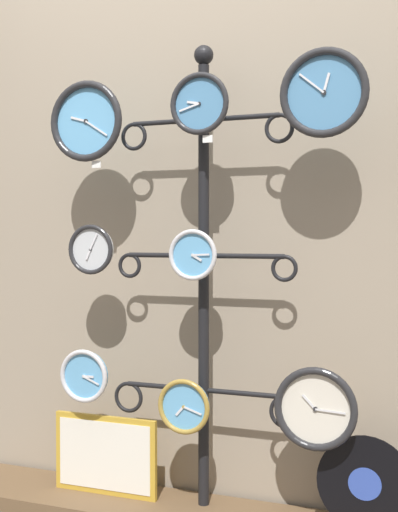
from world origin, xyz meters
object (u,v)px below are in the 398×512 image
(vinyl_record, at_px, (365,484))
(clock_middle_left, at_px, (91,249))
(clock_bottom_center, at_px, (184,406))
(clock_middle_center, at_px, (193,255))
(picture_frame, at_px, (105,455))
(clock_top_center, at_px, (200,104))
(display_stand, at_px, (204,332))
(clock_bottom_left, at_px, (84,376))
(clock_bottom_right, at_px, (316,409))
(clock_top_left, at_px, (87,121))
(clock_top_right, at_px, (324,93))

(vinyl_record, bearing_deg, clock_middle_left, -176.90)
(clock_middle_left, relative_size, clock_bottom_center, 0.95)
(clock_middle_center, height_order, picture_frame, clock_middle_center)
(picture_frame, bearing_deg, clock_top_center, -6.91)
(display_stand, bearing_deg, picture_frame, -173.66)
(clock_bottom_left, height_order, clock_bottom_right, clock_bottom_left)
(clock_top_left, distance_m, clock_bottom_right, 1.43)
(clock_middle_center, bearing_deg, display_stand, 86.51)
(display_stand, xyz_separation_m, clock_middle_left, (-0.46, -0.09, 0.33))
(vinyl_record, bearing_deg, clock_bottom_center, -173.76)
(clock_middle_left, xyz_separation_m, clock_bottom_right, (0.93, 0.00, -0.57))
(clock_middle_center, distance_m, clock_bottom_center, 0.59)
(clock_top_right, bearing_deg, clock_middle_left, 179.24)
(clock_top_left, xyz_separation_m, clock_bottom_right, (0.94, 0.02, -1.09))
(clock_bottom_right, relative_size, picture_frame, 0.66)
(clock_middle_left, bearing_deg, clock_bottom_left, -146.51)
(clock_middle_center, distance_m, clock_bottom_left, 0.69)
(clock_top_center, bearing_deg, picture_frame, 173.09)
(display_stand, distance_m, picture_frame, 0.68)
(display_stand, distance_m, clock_middle_left, 0.57)
(clock_middle_center, relative_size, clock_bottom_center, 0.92)
(clock_bottom_left, height_order, picture_frame, clock_bottom_left)
(clock_bottom_center, bearing_deg, picture_frame, 171.20)
(clock_bottom_left, distance_m, picture_frame, 0.35)
(clock_bottom_left, height_order, vinyl_record, clock_bottom_left)
(clock_top_left, relative_size, clock_middle_left, 1.60)
(clock_middle_center, relative_size, vinyl_record, 0.56)
(clock_bottom_left, bearing_deg, clock_top_center, 0.79)
(clock_top_left, height_order, vinyl_record, clock_top_left)
(clock_bottom_center, bearing_deg, clock_top_center, 4.81)
(clock_middle_left, height_order, clock_bottom_center, clock_middle_left)
(clock_middle_center, distance_m, vinyl_record, 1.05)
(clock_top_left, xyz_separation_m, picture_frame, (0.04, 0.06, -1.37))
(display_stand, bearing_deg, clock_top_left, -166.93)
(clock_bottom_left, relative_size, picture_frame, 0.47)
(vinyl_record, bearing_deg, clock_bottom_right, -161.39)
(display_stand, height_order, clock_middle_center, display_stand)
(clock_top_left, xyz_separation_m, clock_top_center, (0.49, 0.01, 0.04))
(display_stand, distance_m, clock_top_left, 0.97)
(clock_top_center, relative_size, clock_bottom_center, 1.10)
(clock_top_center, bearing_deg, clock_middle_left, 178.87)
(clock_top_right, distance_m, clock_middle_center, 0.77)
(clock_top_right, bearing_deg, picture_frame, 176.45)
(display_stand, relative_size, picture_frame, 4.04)
(clock_top_center, bearing_deg, clock_bottom_right, 1.55)
(display_stand, relative_size, clock_bottom_left, 8.58)
(clock_top_left, distance_m, clock_middle_center, 0.71)
(clock_middle_center, xyz_separation_m, clock_bottom_center, (-0.03, -0.01, -0.59))
(clock_top_left, bearing_deg, clock_bottom_center, 0.29)
(clock_top_center, height_order, vinyl_record, clock_top_center)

